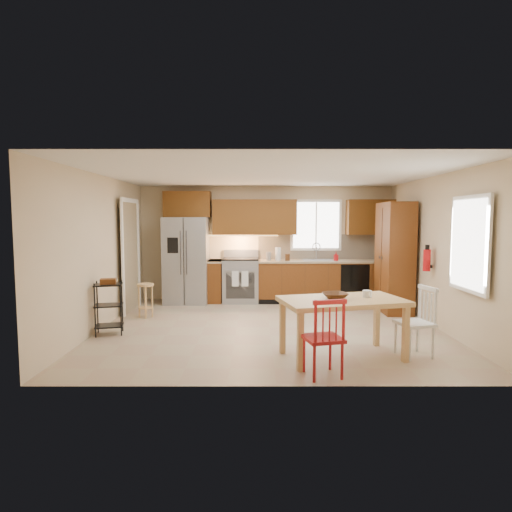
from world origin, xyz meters
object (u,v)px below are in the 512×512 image
object	(u,v)px
range_stove	(241,281)
table_bowl	(335,299)
pantry	(394,258)
bar_stool	(146,300)
table_jar	(367,296)
refrigerator	(187,260)
chair_red	(323,337)
utility_cart	(109,308)
soap_bottle	(336,256)
chair_white	(414,322)
dining_table	(342,329)
fire_extinguisher	(427,260)

from	to	relation	value
range_stove	table_bowl	xyz separation A→B (m)	(1.34, -3.72, 0.30)
pantry	bar_stool	distance (m)	4.74
pantry	table_jar	size ratio (longest dim) A/B	16.04
refrigerator	chair_red	xyz separation A→B (m)	(2.24, -4.31, -0.46)
table_jar	utility_cart	world-z (taller)	table_jar
soap_bottle	utility_cart	xyz separation A→B (m)	(-3.98, -2.52, -0.58)
chair_white	table_bowl	size ratio (longest dim) A/B	2.90
chair_white	utility_cart	world-z (taller)	chair_white
range_stove	bar_stool	bearing A→B (deg)	-139.01
table_jar	bar_stool	bearing A→B (deg)	147.90
pantry	bar_stool	size ratio (longest dim) A/B	3.40
soap_bottle	bar_stool	distance (m)	4.01
pantry	soap_bottle	bearing A→B (deg)	136.55
range_stove	dining_table	distance (m)	3.99
pantry	fire_extinguisher	bearing A→B (deg)	-79.22
chair_white	pantry	bearing A→B (deg)	-26.02
chair_white	soap_bottle	bearing A→B (deg)	-7.90
fire_extinguisher	chair_white	world-z (taller)	fire_extinguisher
soap_bottle	refrigerator	bearing A→B (deg)	179.55
bar_stool	table_jar	bearing A→B (deg)	-18.74
fire_extinguisher	bar_stool	bearing A→B (deg)	173.23
fire_extinguisher	table_bowl	bearing A→B (deg)	-137.47
range_stove	chair_red	size ratio (longest dim) A/B	1.01
chair_red	bar_stool	distance (m)	4.02
range_stove	table_jar	world-z (taller)	range_stove
dining_table	fire_extinguisher	bearing A→B (deg)	30.49
soap_bottle	table_jar	bearing A→B (deg)	-94.11
soap_bottle	table_jar	world-z (taller)	soap_bottle
dining_table	utility_cart	distance (m)	3.57
table_jar	dining_table	bearing A→B (deg)	-164.05
chair_red	table_bowl	world-z (taller)	chair_red
pantry	chair_red	bearing A→B (deg)	-119.20
bar_stool	utility_cart	xyz separation A→B (m)	(-0.27, -1.15, 0.10)
fire_extinguisher	dining_table	world-z (taller)	fire_extinguisher
range_stove	table_jar	bearing A→B (deg)	-63.91
refrigerator	chair_white	bearing A→B (deg)	-45.60
range_stove	fire_extinguisher	world-z (taller)	fire_extinguisher
fire_extinguisher	bar_stool	world-z (taller)	fire_extinguisher
dining_table	table_jar	bearing A→B (deg)	2.36
chair_red	table_bowl	size ratio (longest dim) A/B	2.90
fire_extinguisher	table_bowl	distance (m)	2.52
pantry	bar_stool	xyz separation A→B (m)	(-4.66, -0.47, -0.74)
refrigerator	pantry	distance (m)	4.23
utility_cart	dining_table	bearing A→B (deg)	-31.39
fire_extinguisher	pantry	bearing A→B (deg)	100.78
chair_white	dining_table	bearing A→B (deg)	79.43
pantry	utility_cart	distance (m)	5.23
table_bowl	chair_white	bearing A→B (deg)	2.73
dining_table	chair_red	bearing A→B (deg)	-131.89
pantry	chair_white	bearing A→B (deg)	-102.44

